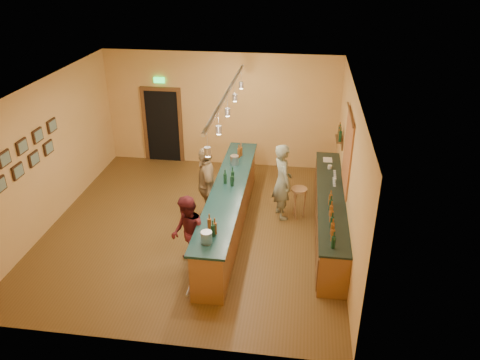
# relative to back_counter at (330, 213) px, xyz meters

# --- Properties ---
(floor) EXTENTS (7.00, 7.00, 0.00)m
(floor) POSITION_rel_back_counter_xyz_m (-2.97, -0.18, -0.49)
(floor) COLOR brown
(floor) RESTS_ON ground
(ceiling) EXTENTS (6.50, 7.00, 0.02)m
(ceiling) POSITION_rel_back_counter_xyz_m (-2.97, -0.18, 2.71)
(ceiling) COLOR silver
(ceiling) RESTS_ON wall_back
(wall_back) EXTENTS (6.50, 0.02, 3.20)m
(wall_back) POSITION_rel_back_counter_xyz_m (-2.97, 3.32, 1.11)
(wall_back) COLOR #D8A251
(wall_back) RESTS_ON floor
(wall_front) EXTENTS (6.50, 0.02, 3.20)m
(wall_front) POSITION_rel_back_counter_xyz_m (-2.97, -3.68, 1.11)
(wall_front) COLOR #D8A251
(wall_front) RESTS_ON floor
(wall_left) EXTENTS (0.02, 7.00, 3.20)m
(wall_left) POSITION_rel_back_counter_xyz_m (-6.22, -0.18, 1.11)
(wall_left) COLOR #D8A251
(wall_left) RESTS_ON floor
(wall_right) EXTENTS (0.02, 7.00, 3.20)m
(wall_right) POSITION_rel_back_counter_xyz_m (0.28, -0.18, 1.11)
(wall_right) COLOR #D8A251
(wall_right) RESTS_ON floor
(doorway) EXTENTS (1.15, 0.09, 2.48)m
(doorway) POSITION_rel_back_counter_xyz_m (-4.67, 3.30, 0.64)
(doorway) COLOR black
(doorway) RESTS_ON wall_back
(tapestry) EXTENTS (0.03, 1.40, 1.60)m
(tapestry) POSITION_rel_back_counter_xyz_m (0.26, 0.22, 1.36)
(tapestry) COLOR maroon
(tapestry) RESTS_ON wall_right
(bottle_shelf) EXTENTS (0.17, 0.55, 0.54)m
(bottle_shelf) POSITION_rel_back_counter_xyz_m (0.20, 1.72, 1.18)
(bottle_shelf) COLOR #542A19
(bottle_shelf) RESTS_ON wall_right
(picture_grid) EXTENTS (0.06, 2.20, 0.70)m
(picture_grid) POSITION_rel_back_counter_xyz_m (-6.18, -0.93, 1.46)
(picture_grid) COLOR #382111
(picture_grid) RESTS_ON wall_left
(back_counter) EXTENTS (0.60, 4.55, 1.27)m
(back_counter) POSITION_rel_back_counter_xyz_m (0.00, 0.00, 0.00)
(back_counter) COLOR brown
(back_counter) RESTS_ON floor
(tasting_bar) EXTENTS (0.73, 5.10, 1.38)m
(tasting_bar) POSITION_rel_back_counter_xyz_m (-2.20, -0.18, 0.12)
(tasting_bar) COLOR brown
(tasting_bar) RESTS_ON floor
(pendant_track) EXTENTS (0.11, 4.60, 0.50)m
(pendant_track) POSITION_rel_back_counter_xyz_m (-2.20, -0.18, 2.50)
(pendant_track) COLOR silver
(pendant_track) RESTS_ON ceiling
(bartender) EXTENTS (0.66, 0.78, 1.81)m
(bartender) POSITION_rel_back_counter_xyz_m (-1.08, 0.55, 0.42)
(bartender) COLOR gray
(bartender) RESTS_ON floor
(customer_a) EXTENTS (0.85, 0.94, 1.57)m
(customer_a) POSITION_rel_back_counter_xyz_m (-2.75, -1.69, 0.30)
(customer_a) COLOR #59191E
(customer_a) RESTS_ON floor
(customer_b) EXTENTS (0.75, 1.15, 1.82)m
(customer_b) POSITION_rel_back_counter_xyz_m (-2.75, 0.11, 0.43)
(customer_b) COLOR #997A51
(customer_b) RESTS_ON floor
(bar_stool) EXTENTS (0.37, 0.37, 0.76)m
(bar_stool) POSITION_rel_back_counter_xyz_m (-0.69, 0.53, 0.13)
(bar_stool) COLOR #9C7946
(bar_stool) RESTS_ON floor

